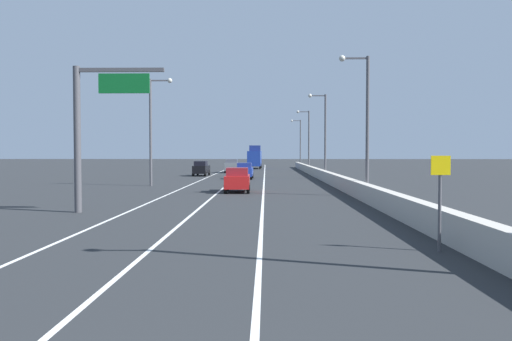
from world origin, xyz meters
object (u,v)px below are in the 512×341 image
Objects in this scene: lamp_post_right_fourth at (307,136)px; car_black_3 at (201,168)px; lamp_post_right_second at (364,115)px; overhead_sign_gantry at (91,121)px; lamp_post_left_mid at (153,124)px; car_blue_0 at (245,171)px; car_gray_2 at (232,166)px; lamp_post_right_third at (323,130)px; car_red_1 at (237,180)px; lamp_post_right_fifth at (299,140)px; box_truck at (255,158)px; speed_advisory_sign at (440,195)px.

lamp_post_right_fourth is 2.31× the size of car_black_3.
overhead_sign_gantry is at bearing -148.05° from lamp_post_right_second.
lamp_post_left_mid is at bearing 93.86° from overhead_sign_gantry.
overhead_sign_gantry is 40.36m from car_black_3.
lamp_post_right_fourth is at bearing 69.11° from car_blue_0.
car_gray_2 is (-11.90, -6.02, -4.65)m from lamp_post_right_fourth.
car_black_3 is at bearing 128.32° from car_blue_0.
car_red_1 is at bearing -114.07° from lamp_post_right_third.
car_black_3 is (-15.41, -39.88, -4.72)m from lamp_post_right_fifth.
lamp_post_right_third is 2.31× the size of car_black_3.
box_truck is at bearing -131.58° from lamp_post_right_fifth.
overhead_sign_gantry is 1.73× the size of car_blue_0.
lamp_post_right_fourth reaches higher than overhead_sign_gantry.
box_truck reaches higher than car_black_3.
lamp_post_right_fourth is 2.12× the size of car_gray_2.
car_red_1 is at bearing -90.09° from box_truck.
car_gray_2 is at bearing -98.99° from box_truck.
lamp_post_right_fifth is 61.98m from lamp_post_left_mid.
overhead_sign_gantry is at bearing -86.14° from lamp_post_left_mid.
overhead_sign_gantry is at bearing -90.70° from car_black_3.
lamp_post_right_fourth is 44.42m from car_red_1.
car_gray_2 is 0.59× the size of box_truck.
speed_advisory_sign is 43.44m from lamp_post_right_third.
car_black_3 reaches higher than car_blue_0.
overhead_sign_gantry is 70.20m from box_truck.
car_blue_0 is at bearing 78.73° from overhead_sign_gantry.
car_blue_0 is at bearing -81.46° from car_gray_2.
lamp_post_left_mid is 2.12× the size of car_gray_2.
lamp_post_right_third is 37.78m from box_truck.
lamp_post_right_second is 1.00× the size of lamp_post_right_fifth.
lamp_post_right_third is at bearing -24.62° from car_black_3.
car_black_3 reaches higher than car_red_1.
lamp_post_right_fifth is (0.30, 46.80, 0.00)m from lamp_post_right_third.
overhead_sign_gantry is 20.60m from lamp_post_left_mid.
car_blue_0 is 0.55× the size of box_truck.
box_truck is (-8.78, 36.56, -3.68)m from lamp_post_right_third.
car_blue_0 is 37.25m from box_truck.
lamp_post_left_mid is at bearing 117.29° from speed_advisory_sign.
lamp_post_right_second is 20.23m from lamp_post_left_mid.
box_truck is at bearing 84.42° from overhead_sign_gantry.
lamp_post_right_fifth is at bearing 78.79° from car_blue_0.
lamp_post_right_second is 1.00× the size of lamp_post_right_third.
lamp_post_right_third is 2.28× the size of car_blue_0.
lamp_post_right_third is at bearing 4.19° from car_blue_0.
box_truck is (-9.08, -10.24, -3.68)m from lamp_post_right_fifth.
lamp_post_right_fifth is (1.54, 90.05, 3.92)m from speed_advisory_sign.
lamp_post_right_second is at bearing -90.08° from lamp_post_right_fifth.
lamp_post_right_fifth reaches higher than box_truck.
car_blue_0 is (-9.41, -47.47, -4.75)m from lamp_post_right_fifth.
lamp_post_left_mid is 2.31× the size of car_black_3.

